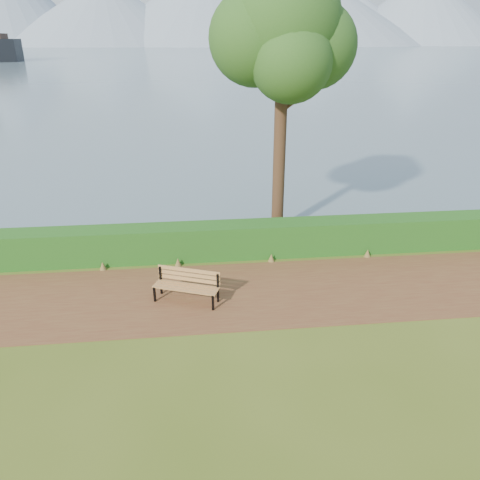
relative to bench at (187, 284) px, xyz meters
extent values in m
plane|color=#435718|center=(0.84, -0.12, -0.47)|extent=(140.00, 140.00, 0.00)
cube|color=brown|center=(0.84, 0.18, -0.46)|extent=(40.00, 3.40, 0.01)
cube|color=#174714|center=(0.84, 2.48, 0.03)|extent=(32.00, 0.85, 1.00)
cube|color=#425B6A|center=(0.84, 259.88, -0.46)|extent=(700.00, 510.00, 0.00)
cone|color=gray|center=(-59.16, 394.88, 23.53)|extent=(160.00, 160.00, 48.00)
cone|color=gray|center=(20.84, 404.88, 30.53)|extent=(190.00, 190.00, 62.00)
cone|color=gray|center=(110.84, 399.88, 24.53)|extent=(170.00, 170.00, 50.00)
cone|color=gray|center=(200.84, 409.88, 28.53)|extent=(150.00, 150.00, 58.00)
cone|color=gray|center=(-9.16, 429.88, 17.03)|extent=(120.00, 120.00, 35.00)
cone|color=gray|center=(150.84, 424.88, 19.53)|extent=(130.00, 130.00, 40.00)
cube|color=black|center=(-0.81, 0.02, -0.27)|extent=(0.06, 0.07, 0.41)
cube|color=black|center=(-0.66, 0.38, -0.08)|extent=(0.06, 0.07, 0.77)
cube|color=black|center=(-0.73, 0.20, -0.09)|extent=(0.21, 0.45, 0.05)
cube|color=black|center=(0.60, -0.54, -0.27)|extent=(0.06, 0.07, 0.41)
cube|color=black|center=(0.75, -0.17, -0.08)|extent=(0.06, 0.07, 0.77)
cube|color=black|center=(0.67, -0.36, -0.09)|extent=(0.21, 0.45, 0.05)
cube|color=olive|center=(-0.09, -0.24, -0.06)|extent=(1.54, 0.67, 0.03)
cube|color=olive|center=(-0.05, -0.13, -0.06)|extent=(1.54, 0.67, 0.03)
cube|color=olive|center=(-0.01, -0.02, -0.06)|extent=(1.54, 0.67, 0.03)
cube|color=olive|center=(0.03, 0.08, -0.06)|extent=(1.54, 0.67, 0.03)
cube|color=olive|center=(0.05, 0.13, 0.05)|extent=(1.52, 0.63, 0.09)
cube|color=olive|center=(0.05, 0.13, 0.17)|extent=(1.52, 0.63, 0.09)
cube|color=olive|center=(0.05, 0.13, 0.30)|extent=(1.52, 0.63, 0.09)
cylinder|color=#382417|center=(3.02, 4.18, 3.01)|extent=(0.39, 0.39, 6.95)
sphere|color=#1D4818|center=(3.02, 4.18, 5.91)|extent=(3.28, 3.28, 3.28)
sphere|color=#1D4818|center=(3.93, 4.23, 5.33)|extent=(2.51, 2.51, 2.51)
sphere|color=#1D4818|center=(2.22, 4.21, 5.52)|extent=(2.70, 2.70, 2.70)
sphere|color=#1D4818|center=(3.11, 3.45, 4.94)|extent=(2.32, 2.32, 2.32)
sphere|color=#1D4818|center=(2.80, 4.85, 6.39)|extent=(2.12, 2.12, 2.12)
cylinder|color=#382417|center=(3.45, 4.18, 3.78)|extent=(1.02, 0.12, 0.76)
cylinder|color=#382417|center=(2.63, 4.28, 4.26)|extent=(0.79, 0.36, 0.69)
camera|label=1|loc=(0.19, -10.17, 5.55)|focal=35.00mm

